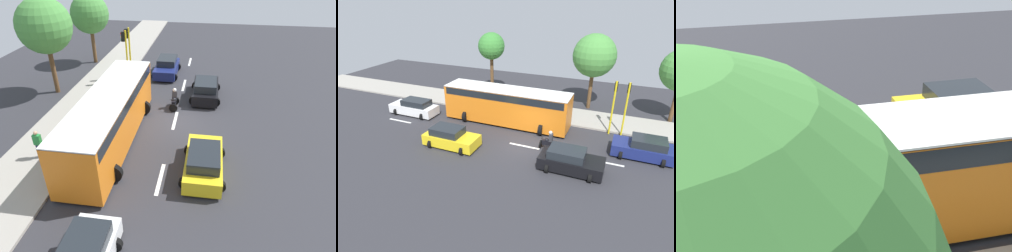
% 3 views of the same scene
% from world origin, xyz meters
% --- Properties ---
extents(ground_plane, '(40.00, 60.00, 0.10)m').
position_xyz_m(ground_plane, '(0.00, 0.00, -0.05)').
color(ground_plane, '#2D2D33').
extents(lane_stripe_mid, '(0.20, 2.40, 0.01)m').
position_xyz_m(lane_stripe_mid, '(0.00, 0.00, 0.01)').
color(lane_stripe_mid, white).
rests_on(lane_stripe_mid, ground).
extents(lane_stripe_south, '(0.20, 2.40, 0.01)m').
position_xyz_m(lane_stripe_south, '(0.00, 6.00, 0.01)').
color(lane_stripe_south, white).
rests_on(lane_stripe_south, ground).
extents(car_yellow_cab, '(2.29, 4.13, 1.52)m').
position_xyz_m(car_yellow_cab, '(-2.14, 5.15, 0.71)').
color(car_yellow_cab, yellow).
rests_on(car_yellow_cab, ground).
extents(car_black, '(2.32, 4.17, 1.52)m').
position_xyz_m(car_black, '(-1.87, -3.84, 0.71)').
color(car_black, black).
rests_on(car_black, ground).
extents(city_bus, '(3.20, 11.00, 3.16)m').
position_xyz_m(city_bus, '(3.41, 2.93, 1.85)').
color(city_bus, orange).
rests_on(city_bus, ground).
extents(motorcycle, '(0.60, 1.30, 1.53)m').
position_xyz_m(motorcycle, '(0.29, -1.83, 0.64)').
color(motorcycle, black).
rests_on(motorcycle, ground).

